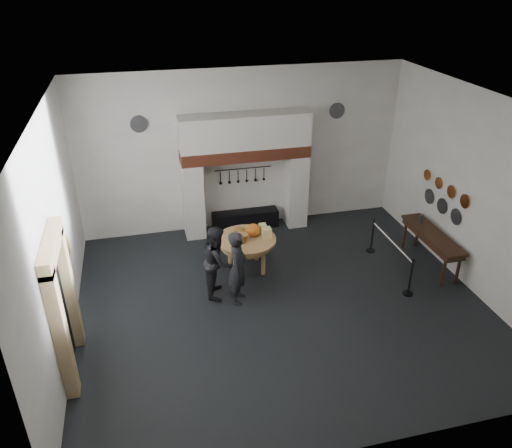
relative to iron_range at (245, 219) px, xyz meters
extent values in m
cube|color=black|center=(0.00, -3.72, -0.25)|extent=(9.00, 8.00, 0.02)
cube|color=silver|center=(0.00, -3.72, 4.25)|extent=(9.00, 8.00, 0.02)
cube|color=white|center=(0.00, 0.28, 2.00)|extent=(9.00, 0.02, 4.50)
cube|color=white|center=(0.00, -7.72, 2.00)|extent=(9.00, 0.02, 4.50)
cube|color=white|center=(-4.50, -3.72, 2.00)|extent=(0.02, 8.00, 4.50)
cube|color=white|center=(4.50, -3.72, 2.00)|extent=(0.02, 8.00, 4.50)
cube|color=silver|center=(-1.48, -0.07, 0.82)|extent=(0.55, 0.70, 2.15)
cube|color=silver|center=(1.48, -0.07, 0.82)|extent=(0.55, 0.70, 2.15)
cube|color=#9E442B|center=(0.00, -0.07, 2.06)|extent=(3.50, 0.72, 0.32)
cube|color=silver|center=(0.00, -0.07, 2.67)|extent=(3.50, 0.70, 0.90)
cube|color=black|center=(0.00, 0.00, 0.00)|extent=(1.90, 0.45, 0.50)
cylinder|color=black|center=(0.00, 0.20, 1.50)|extent=(1.60, 0.02, 0.02)
cube|color=black|center=(-4.47, -4.72, 1.00)|extent=(0.04, 1.10, 2.50)
cube|color=tan|center=(-4.38, -5.42, 1.05)|extent=(0.22, 0.30, 2.60)
cube|color=tan|center=(-4.38, -4.02, 1.05)|extent=(0.22, 0.30, 2.60)
cube|color=tan|center=(-4.38, -4.72, 2.40)|extent=(0.22, 1.70, 0.30)
cube|color=gold|center=(-4.45, -2.92, 1.35)|extent=(0.05, 0.34, 0.44)
cylinder|color=tan|center=(-0.46, -2.17, 0.59)|extent=(1.62, 1.62, 0.07)
ellipsoid|color=orange|center=(-0.26, -2.07, 0.78)|extent=(0.36, 0.36, 0.31)
cube|color=#E2D187|center=(0.04, -2.22, 0.74)|extent=(0.22, 0.22, 0.24)
cube|color=#DCD583|center=(0.02, -1.92, 0.72)|extent=(0.18, 0.18, 0.20)
cone|color=#A26D3B|center=(-0.61, -2.32, 0.73)|extent=(0.35, 0.35, 0.22)
ellipsoid|color=olive|center=(-0.56, -1.82, 0.69)|extent=(0.31, 0.18, 0.13)
imported|color=black|center=(-0.92, -3.41, 0.63)|extent=(0.62, 0.75, 1.77)
imported|color=black|center=(-1.32, -3.01, 0.62)|extent=(0.84, 0.97, 1.74)
cube|color=#321C12|center=(4.10, -3.07, 0.62)|extent=(0.55, 2.20, 0.06)
cylinder|color=#515156|center=(4.10, -2.47, 0.76)|extent=(0.12, 0.12, 0.22)
cylinder|color=#C6662D|center=(4.46, -3.52, 1.70)|extent=(0.03, 0.34, 0.34)
cylinder|color=#C6662D|center=(4.46, -2.97, 1.70)|extent=(0.03, 0.32, 0.32)
cylinder|color=#C6662D|center=(4.46, -2.42, 1.70)|extent=(0.03, 0.30, 0.30)
cylinder|color=#C6662D|center=(4.46, -1.87, 1.70)|extent=(0.03, 0.28, 0.28)
cylinder|color=#4C4C51|center=(4.46, -3.32, 1.20)|extent=(0.03, 0.40, 0.40)
cylinder|color=#4C4C51|center=(4.46, -2.72, 1.20)|extent=(0.03, 0.40, 0.40)
cylinder|color=#4C4C51|center=(4.46, -2.12, 1.20)|extent=(0.03, 0.40, 0.40)
cylinder|color=#4C4C51|center=(-2.70, 0.24, 2.95)|extent=(0.44, 0.03, 0.44)
cylinder|color=#4C4C51|center=(2.70, 0.24, 2.95)|extent=(0.44, 0.03, 0.44)
cylinder|color=black|center=(2.97, -4.12, 0.20)|extent=(0.05, 0.05, 0.90)
cylinder|color=black|center=(2.97, -2.12, 0.20)|extent=(0.05, 0.05, 0.90)
cylinder|color=white|center=(2.97, -3.12, 0.60)|extent=(0.04, 2.00, 0.04)
camera|label=1|loc=(-2.74, -12.53, 6.65)|focal=35.00mm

